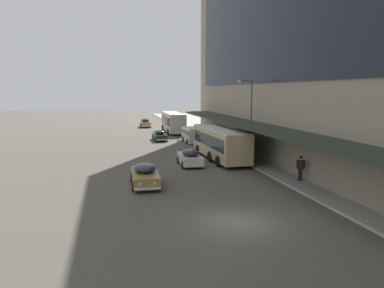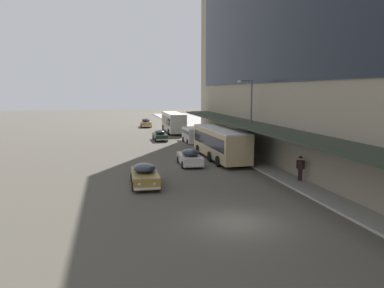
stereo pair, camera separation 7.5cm
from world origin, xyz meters
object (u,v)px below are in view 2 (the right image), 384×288
at_px(sedan_trailing_near, 146,123).
at_px(pedestrian_at_kerb, 300,167).
at_px(sedan_far_back, 145,175).
at_px(street_lamp, 250,115).
at_px(sedan_lead_near, 160,135).
at_px(vw_van, 192,134).
at_px(transit_bus_kerbside_front, 220,142).
at_px(transit_bus_kerbside_rear, 173,121).
at_px(sedan_second_mid, 190,157).

height_order(sedan_trailing_near, pedestrian_at_kerb, pedestrian_at_kerb).
height_order(sedan_far_back, street_lamp, street_lamp).
distance_m(sedan_lead_near, pedestrian_at_kerb, 26.84).
bearing_deg(vw_van, pedestrian_at_kerb, -82.05).
xyz_separation_m(transit_bus_kerbside_front, pedestrian_at_kerb, (3.12, -10.35, -0.61)).
distance_m(vw_van, pedestrian_at_kerb, 23.21).
distance_m(transit_bus_kerbside_rear, sedan_lead_near, 9.79).
xyz_separation_m(sedan_second_mid, sedan_lead_near, (-0.36, 17.71, -0.03)).
bearing_deg(street_lamp, vw_van, 99.29).
bearing_deg(transit_bus_kerbside_rear, sedan_second_mid, -96.59).
bearing_deg(sedan_trailing_near, transit_bus_kerbside_rear, -71.40).
height_order(sedan_lead_near, pedestrian_at_kerb, pedestrian_at_kerb).
distance_m(pedestrian_at_kerb, street_lamp, 9.12).
bearing_deg(pedestrian_at_kerb, transit_bus_kerbside_front, 106.79).
xyz_separation_m(transit_bus_kerbside_front, street_lamp, (2.30, -1.93, 2.78)).
bearing_deg(sedan_lead_near, sedan_trailing_near, 90.05).
xyz_separation_m(transit_bus_kerbside_front, sedan_trailing_near, (-3.91, 34.96, -0.99)).
distance_m(sedan_second_mid, sedan_lead_near, 17.72).
relative_size(vw_van, street_lamp, 0.60).
height_order(transit_bus_kerbside_rear, sedan_far_back, transit_bus_kerbside_rear).
bearing_deg(street_lamp, sedan_second_mid, -177.70).
bearing_deg(sedan_far_back, transit_bus_kerbside_rear, 76.68).
bearing_deg(transit_bus_kerbside_rear, sedan_far_back, -103.32).
relative_size(sedan_trailing_near, vw_van, 0.99).
distance_m(sedan_trailing_near, sedan_second_mid, 37.12).
distance_m(sedan_far_back, vw_van, 22.77).
height_order(sedan_trailing_near, sedan_lead_near, sedan_trailing_near).
relative_size(transit_bus_kerbside_rear, vw_van, 2.26).
height_order(vw_van, street_lamp, street_lamp).
height_order(transit_bus_kerbside_rear, vw_van, transit_bus_kerbside_rear).
relative_size(transit_bus_kerbside_front, sedan_trailing_near, 2.40).
xyz_separation_m(transit_bus_kerbside_front, vw_van, (-0.09, 12.63, -0.70)).
bearing_deg(sedan_far_back, transit_bus_kerbside_front, 45.98).
xyz_separation_m(transit_bus_kerbside_front, sedan_second_mid, (-3.54, -2.17, -1.03)).
bearing_deg(street_lamp, transit_bus_kerbside_rear, 95.88).
bearing_deg(vw_van, sedan_trailing_near, 99.72).
distance_m(sedan_trailing_near, pedestrian_at_kerb, 45.85).
bearing_deg(sedan_far_back, sedan_lead_near, 79.64).
xyz_separation_m(sedan_trailing_near, vw_van, (3.82, -22.32, 0.30)).
relative_size(sedan_trailing_near, sedan_lead_near, 1.04).
bearing_deg(street_lamp, transit_bus_kerbside_front, 139.92).
distance_m(transit_bus_kerbside_rear, sedan_trailing_near, 10.94).
distance_m(sedan_second_mid, street_lamp, 6.97).
bearing_deg(transit_bus_kerbside_rear, transit_bus_kerbside_front, -88.98).
bearing_deg(sedan_far_back, sedan_second_mid, 53.43).
bearing_deg(pedestrian_at_kerb, sedan_lead_near, 105.16).
xyz_separation_m(sedan_trailing_near, sedan_lead_near, (0.02, -19.41, -0.07)).
xyz_separation_m(pedestrian_at_kerb, street_lamp, (-0.83, 8.42, 3.40)).
xyz_separation_m(transit_bus_kerbside_rear, pedestrian_at_kerb, (3.56, -34.99, -0.68)).
bearing_deg(sedan_far_back, street_lamp, 32.15).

